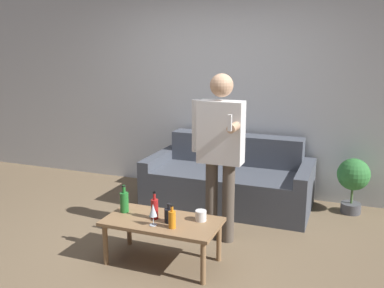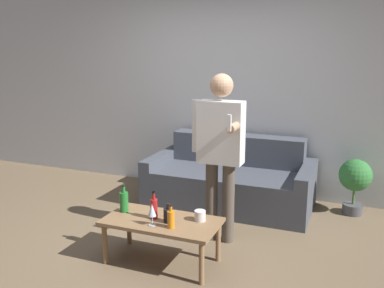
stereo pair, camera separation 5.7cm
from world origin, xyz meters
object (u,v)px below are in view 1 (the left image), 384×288
object	(u,v)px
coffee_table	(162,225)
bottle_orange	(155,208)
person_standing_front	(220,145)
couch	(229,180)

from	to	relation	value
coffee_table	bottle_orange	xyz separation A→B (m)	(-0.07, 0.01, 0.14)
coffee_table	person_standing_front	xyz separation A→B (m)	(0.32, 0.61, 0.59)
couch	bottle_orange	bearing A→B (deg)	-97.62
coffee_table	couch	bearing A→B (deg)	85.08
couch	coffee_table	bearing A→B (deg)	-94.92
bottle_orange	couch	bearing A→B (deg)	82.38
couch	coffee_table	size ratio (longest dim) A/B	1.91
bottle_orange	person_standing_front	world-z (taller)	person_standing_front
coffee_table	person_standing_front	distance (m)	0.91
person_standing_front	couch	bearing A→B (deg)	100.50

